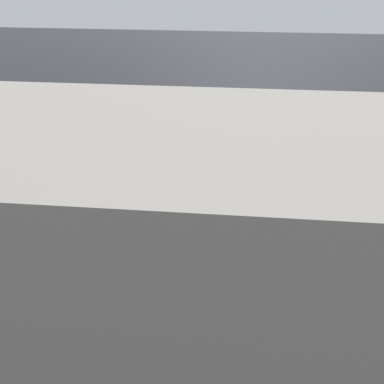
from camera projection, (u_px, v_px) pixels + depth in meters
The scene contains 9 objects.
ground_plane at pixel (223, 191), 14.99m from camera, with size 60.00×60.00×0.00m, color black.
kerb_strip at pixel (217, 270), 11.38m from camera, with size 24.00×3.20×0.04m, color gray.
moving_hatchback at pixel (249, 173), 13.99m from camera, with size 3.96×1.85×2.06m.
fire_hydrant at pixel (121, 212), 13.11m from camera, with size 0.42×0.31×0.80m.
pedestrian at pixel (89, 203), 13.05m from camera, with size 0.24×0.57×1.22m.
metal_railing at pixel (278, 300), 9.51m from camera, with size 7.57×0.04×1.05m.
sign_post at pixel (37, 206), 11.23m from camera, with size 0.07×0.44×2.40m.
puddle_patch at pixel (236, 206), 14.14m from camera, with size 3.86×3.86×0.01m, color black.
building_block at pixel (96, 369), 5.18m from camera, with size 14.10×2.40×6.29m, color gray.
Camera 1 is at (-0.18, 12.94, 7.64)m, focal length 40.00 mm.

